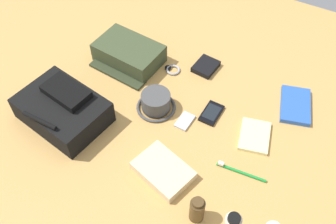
# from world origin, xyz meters

# --- Properties ---
(ground_plane) EXTENTS (2.64, 2.02, 0.02)m
(ground_plane) POSITION_xyz_m (0.00, 0.00, -0.01)
(ground_plane) COLOR tan
(ground_plane) RESTS_ON ground
(backpack) EXTENTS (0.36, 0.29, 0.13)m
(backpack) POSITION_xyz_m (0.36, 0.19, 0.06)
(backpack) COLOR black
(backpack) RESTS_ON ground_plane
(toiletry_pouch) EXTENTS (0.30, 0.25, 0.09)m
(toiletry_pouch) POSITION_xyz_m (0.31, -0.21, 0.04)
(toiletry_pouch) COLOR #384228
(toiletry_pouch) RESTS_ON ground_plane
(bucket_hat) EXTENTS (0.16, 0.16, 0.08)m
(bucket_hat) POSITION_xyz_m (0.07, -0.02, 0.03)
(bucket_hat) COLOR #444444
(bucket_hat) RESTS_ON ground_plane
(cologne_bottle) EXTENTS (0.05, 0.05, 0.11)m
(cologne_bottle) POSITION_xyz_m (-0.28, 0.32, 0.05)
(cologne_bottle) COLOR #473319
(cologne_bottle) RESTS_ON ground_plane
(paperback_novel) EXTENTS (0.16, 0.21, 0.02)m
(paperback_novel) POSITION_xyz_m (-0.43, -0.30, 0.01)
(paperback_novel) COLOR blue
(paperback_novel) RESTS_ON ground_plane
(cell_phone) EXTENTS (0.07, 0.11, 0.01)m
(cell_phone) POSITION_xyz_m (-0.14, -0.10, 0.01)
(cell_phone) COLOR black
(cell_phone) RESTS_ON ground_plane
(media_player) EXTENTS (0.06, 0.09, 0.01)m
(media_player) POSITION_xyz_m (-0.07, -0.02, 0.01)
(media_player) COLOR #B7B7BC
(media_player) RESTS_ON ground_plane
(wristwatch) EXTENTS (0.07, 0.06, 0.01)m
(wristwatch) POSITION_xyz_m (0.11, -0.24, 0.01)
(wristwatch) COLOR #99999E
(wristwatch) RESTS_ON ground_plane
(toothbrush) EXTENTS (0.18, 0.03, 0.02)m
(toothbrush) POSITION_xyz_m (-0.34, 0.09, 0.01)
(toothbrush) COLOR #198C33
(toothbrush) RESTS_ON ground_plane
(wallet) EXTENTS (0.10, 0.12, 0.02)m
(wallet) POSITION_xyz_m (-0.01, -0.33, 0.01)
(wallet) COLOR black
(wallet) RESTS_ON ground_plane
(notepad) EXTENTS (0.14, 0.17, 0.02)m
(notepad) POSITION_xyz_m (-0.33, -0.08, 0.01)
(notepad) COLOR beige
(notepad) RESTS_ON ground_plane
(folded_towel) EXTENTS (0.23, 0.19, 0.04)m
(folded_towel) POSITION_xyz_m (-0.10, 0.23, 0.02)
(folded_towel) COLOR beige
(folded_towel) RESTS_ON ground_plane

